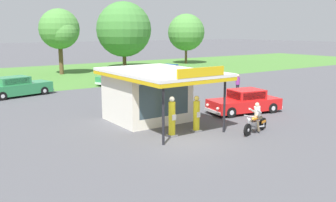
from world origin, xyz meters
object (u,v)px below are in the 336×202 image
(gas_pump_nearside, at_px, (172,118))
(bystander_strolling_foreground, at_px, (238,84))
(featured_classic_sedan, at_px, (244,102))
(gas_pump_offside, at_px, (196,115))
(parked_car_back_row_left, at_px, (17,87))
(parked_car_second_row_spare, at_px, (167,71))
(parked_car_back_row_far_right, at_px, (121,77))
(motorcycle_with_rider, at_px, (256,120))

(gas_pump_nearside, height_order, bystander_strolling_foreground, gas_pump_nearside)
(gas_pump_nearside, height_order, featured_classic_sedan, gas_pump_nearside)
(gas_pump_nearside, height_order, gas_pump_offside, gas_pump_nearside)
(parked_car_back_row_left, bearing_deg, gas_pump_offside, -72.62)
(gas_pump_nearside, height_order, parked_car_second_row_spare, gas_pump_nearside)
(featured_classic_sedan, xyz_separation_m, parked_car_back_row_far_right, (-0.53, 15.89, -0.02))
(motorcycle_with_rider, distance_m, parked_car_back_row_far_right, 19.71)
(featured_classic_sedan, distance_m, bystander_strolling_foreground, 6.56)
(featured_classic_sedan, bearing_deg, bystander_strolling_foreground, 48.44)
(gas_pump_nearside, distance_m, featured_classic_sedan, 7.21)
(parked_car_back_row_left, xyz_separation_m, parked_car_second_row_spare, (16.78, 3.06, -0.07))
(gas_pump_nearside, relative_size, featured_classic_sedan, 0.40)
(gas_pump_offside, distance_m, bystander_strolling_foreground, 11.84)
(featured_classic_sedan, bearing_deg, parked_car_second_row_spare, 70.55)
(parked_car_back_row_far_right, bearing_deg, gas_pump_offside, -105.49)
(motorcycle_with_rider, height_order, featured_classic_sedan, motorcycle_with_rider)
(parked_car_back_row_far_right, bearing_deg, gas_pump_nearside, -110.09)
(motorcycle_with_rider, relative_size, parked_car_back_row_far_right, 0.40)
(gas_pump_offside, xyz_separation_m, parked_car_back_row_far_right, (4.90, 17.67, -0.21))
(motorcycle_with_rider, distance_m, featured_classic_sedan, 4.73)
(gas_pump_offside, bearing_deg, featured_classic_sedan, 18.10)
(parked_car_back_row_far_right, relative_size, parked_car_second_row_spare, 1.05)
(gas_pump_nearside, bearing_deg, bystander_strolling_foreground, 30.50)
(parked_car_back_row_left, bearing_deg, gas_pump_nearside, -77.73)
(gas_pump_offside, relative_size, featured_classic_sedan, 0.38)
(gas_pump_nearside, relative_size, parked_car_second_row_spare, 0.38)
(motorcycle_with_rider, distance_m, bystander_strolling_foreground, 11.29)
(gas_pump_offside, bearing_deg, gas_pump_nearside, 180.00)
(gas_pump_nearside, bearing_deg, motorcycle_with_rider, -25.35)
(parked_car_back_row_far_right, xyz_separation_m, parked_car_second_row_spare, (6.76, 1.76, 0.01))
(gas_pump_nearside, xyz_separation_m, motorcycle_with_rider, (3.99, -1.89, -0.27))
(gas_pump_offside, relative_size, bystander_strolling_foreground, 1.11)
(featured_classic_sedan, distance_m, parked_car_back_row_left, 18.01)
(gas_pump_offside, height_order, bystander_strolling_foreground, gas_pump_offside)
(motorcycle_with_rider, bearing_deg, parked_car_second_row_spare, 66.60)
(bystander_strolling_foreground, bearing_deg, parked_car_back_row_left, 146.96)
(gas_pump_nearside, bearing_deg, parked_car_back_row_left, 102.27)
(parked_car_second_row_spare, relative_size, bystander_strolling_foreground, 3.12)
(gas_pump_offside, xyz_separation_m, parked_car_second_row_spare, (11.66, 19.43, -0.20))
(gas_pump_nearside, xyz_separation_m, parked_car_second_row_spare, (13.22, 19.43, -0.26))
(motorcycle_with_rider, relative_size, parked_car_second_row_spare, 0.42)
(gas_pump_offside, bearing_deg, parked_car_back_row_far_right, 74.51)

